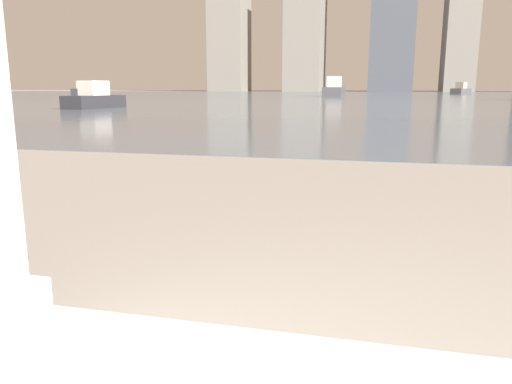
% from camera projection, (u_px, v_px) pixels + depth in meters
% --- Properties ---
extents(harbor_water, '(180.00, 110.00, 0.01)m').
position_uv_depth(harbor_water, '(378.00, 96.00, 59.05)').
color(harbor_water, slate).
rests_on(harbor_water, ground_plane).
extents(harbor_boat_2, '(1.51, 3.52, 1.28)m').
position_uv_depth(harbor_boat_2, '(95.00, 99.00, 23.57)').
color(harbor_boat_2, '#2D2D33').
rests_on(harbor_boat_2, harbor_water).
extents(harbor_boat_3, '(3.39, 4.77, 1.70)m').
position_uv_depth(harbor_boat_3, '(461.00, 90.00, 72.49)').
color(harbor_boat_3, '#4C4C51').
rests_on(harbor_boat_3, harbor_water).
extents(harbor_boat_4, '(2.61, 4.84, 1.73)m').
position_uv_depth(harbor_boat_4, '(83.00, 90.00, 63.67)').
color(harbor_boat_4, '#2D2D33').
rests_on(harbor_boat_4, harbor_water).
extents(harbor_boat_5, '(1.92, 5.58, 2.09)m').
position_uv_depth(harbor_boat_5, '(334.00, 90.00, 52.20)').
color(harbor_boat_5, '#4C4C51').
rests_on(harbor_boat_5, harbor_water).
extents(skyline_tower_1, '(8.17, 12.71, 24.20)m').
position_uv_depth(skyline_tower_1, '(305.00, 37.00, 113.79)').
color(skyline_tower_1, gray).
rests_on(skyline_tower_1, ground_plane).
extents(skyline_tower_3, '(6.31, 10.26, 27.99)m').
position_uv_depth(skyline_tower_3, '(461.00, 24.00, 105.58)').
color(skyline_tower_3, gray).
rests_on(skyline_tower_3, ground_plane).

